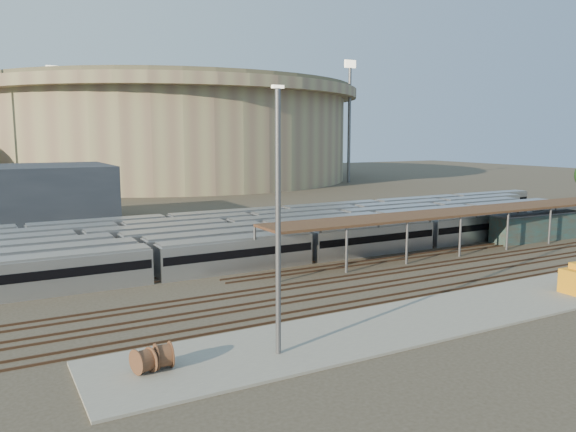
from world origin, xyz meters
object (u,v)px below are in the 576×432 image
(yard_light_pole, at_px, (278,222))
(teal_boxcar, at_px, (538,227))
(cable_reel_west, at_px, (164,356))
(cable_reel_east, at_px, (144,361))

(yard_light_pole, bearing_deg, teal_boxcar, 20.64)
(cable_reel_west, height_order, cable_reel_east, cable_reel_west)
(teal_boxcar, distance_m, cable_reel_west, 63.48)
(teal_boxcar, bearing_deg, cable_reel_west, -160.11)
(cable_reel_east, bearing_deg, teal_boxcar, 16.91)
(teal_boxcar, xyz_separation_m, yard_light_pole, (-53.06, -19.99, 7.41))
(teal_boxcar, relative_size, cable_reel_west, 9.38)
(cable_reel_west, bearing_deg, yard_light_pole, -9.90)
(teal_boxcar, bearing_deg, cable_reel_east, -160.30)
(cable_reel_west, xyz_separation_m, cable_reel_east, (-1.33, -0.18, -0.03))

